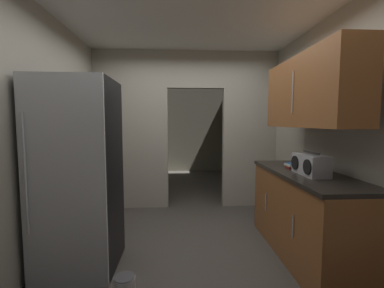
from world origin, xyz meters
TOP-DOWN VIEW (x-y plane):
  - ground at (0.00, 0.00)m, footprint 20.00×20.00m
  - kitchen_overhead_slab at (0.00, 0.47)m, footprint 3.48×7.16m
  - kitchen_partition at (-0.05, 1.58)m, footprint 3.08×0.12m
  - adjoining_room_shell at (0.00, 3.77)m, footprint 3.08×3.38m
  - kitchen_flank_left at (-1.59, -0.46)m, footprint 0.10×4.08m
  - kitchen_flank_right at (1.59, -0.46)m, footprint 0.10×4.08m
  - refrigerator at (-1.13, -0.27)m, footprint 0.71×0.74m
  - lower_cabinet_run at (1.23, -0.17)m, footprint 0.63×1.70m
  - upper_cabinet_counterside at (1.23, -0.17)m, footprint 0.36×1.53m
  - boombox at (1.20, -0.31)m, footprint 0.21×0.44m
  - book_stack at (1.17, 0.07)m, footprint 0.13×0.16m
  - paint_can at (-0.60, -0.79)m, footprint 0.18×0.18m

SIDE VIEW (x-z plane):
  - ground at x=0.00m, z-range 0.00..0.00m
  - paint_can at x=-0.60m, z-range 0.00..0.20m
  - lower_cabinet_run at x=1.23m, z-range 0.00..0.93m
  - refrigerator at x=-1.13m, z-range 0.00..1.88m
  - book_stack at x=1.17m, z-range 0.93..0.99m
  - boombox at x=1.20m, z-range 0.91..1.15m
  - kitchen_flank_left at x=-1.59m, z-range 0.00..2.65m
  - kitchen_flank_right at x=1.59m, z-range 0.00..2.65m
  - adjoining_room_shell at x=0.00m, z-range 0.00..2.65m
  - kitchen_partition at x=-0.05m, z-range 0.09..2.74m
  - upper_cabinet_counterside at x=1.23m, z-range 1.41..2.15m
  - kitchen_overhead_slab at x=0.00m, z-range 2.65..2.71m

